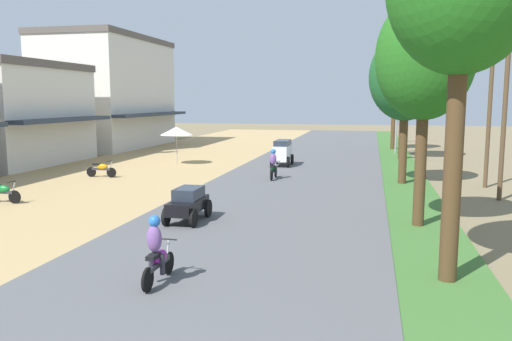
# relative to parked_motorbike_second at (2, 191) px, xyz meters

# --- Properties ---
(shophouse_mid) EXTENTS (8.34, 10.11, 6.90)m
(shophouse_mid) POSITION_rel_parked_motorbike_second_xyz_m (-8.71, 11.96, 2.91)
(shophouse_mid) COLOR silver
(shophouse_mid) RESTS_ON ground
(shophouse_far) EXTENTS (8.97, 13.65, 10.10)m
(shophouse_far) POSITION_rel_parked_motorbike_second_xyz_m (-8.72, 25.44, 4.50)
(shophouse_far) COLOR silver
(shophouse_far) RESTS_ON ground
(parked_motorbike_second) EXTENTS (1.80, 0.54, 0.94)m
(parked_motorbike_second) POSITION_rel_parked_motorbike_second_xyz_m (0.00, 0.00, 0.00)
(parked_motorbike_second) COLOR black
(parked_motorbike_second) RESTS_ON dirt_shoulder
(parked_motorbike_third) EXTENTS (1.80, 0.54, 0.94)m
(parked_motorbike_third) POSITION_rel_parked_motorbike_second_xyz_m (0.37, 7.58, 0.00)
(parked_motorbike_third) COLOR black
(parked_motorbike_third) RESTS_ON dirt_shoulder
(vendor_umbrella) EXTENTS (2.20, 2.20, 2.52)m
(vendor_umbrella) POSITION_rel_parked_motorbike_second_xyz_m (2.34, 14.07, 1.75)
(vendor_umbrella) COLOR #99999E
(vendor_umbrella) RESTS_ON dirt_shoulder
(median_tree_second) EXTENTS (3.26, 3.26, 7.80)m
(median_tree_second) POSITION_rel_parked_motorbike_second_xyz_m (16.75, -0.25, 5.17)
(median_tree_second) COLOR #4C351E
(median_tree_second) RESTS_ON median_strip
(median_tree_third) EXTENTS (3.70, 3.70, 7.70)m
(median_tree_third) POSITION_rel_parked_motorbike_second_xyz_m (16.71, 9.08, 4.94)
(median_tree_third) COLOR #4C351E
(median_tree_third) RESTS_ON median_strip
(median_tree_fourth) EXTENTS (4.29, 4.29, 8.84)m
(median_tree_fourth) POSITION_rel_parked_motorbike_second_xyz_m (17.24, 20.74, 6.31)
(median_tree_fourth) COLOR #4C351E
(median_tree_fourth) RESTS_ON median_strip
(median_tree_fifth) EXTENTS (3.48, 3.48, 7.77)m
(median_tree_fifth) POSITION_rel_parked_motorbike_second_xyz_m (16.97, 28.43, 5.47)
(median_tree_fifth) COLOR #4C351E
(median_tree_fifth) RESTS_ON median_strip
(streetlamp_near) EXTENTS (3.16, 0.20, 7.89)m
(streetlamp_near) POSITION_rel_parked_motorbike_second_xyz_m (17.06, 25.25, 4.05)
(streetlamp_near) COLOR gray
(streetlamp_near) RESTS_ON median_strip
(streetlamp_mid) EXTENTS (3.16, 0.20, 7.63)m
(streetlamp_mid) POSITION_rel_parked_motorbike_second_xyz_m (17.06, 34.44, 3.91)
(streetlamp_mid) COLOR gray
(streetlamp_mid) RESTS_ON median_strip
(utility_pole_near) EXTENTS (1.80, 0.20, 9.89)m
(utility_pole_near) POSITION_rel_parked_motorbike_second_xyz_m (20.75, 8.99, 4.59)
(utility_pole_near) COLOR brown
(utility_pole_near) RESTS_ON ground
(utility_pole_far) EXTENTS (1.80, 0.20, 8.03)m
(utility_pole_far) POSITION_rel_parked_motorbike_second_xyz_m (20.64, 5.52, 3.65)
(utility_pole_far) COLOR brown
(utility_pole_far) RESTS_ON ground
(car_sedan_black) EXTENTS (1.10, 2.26, 1.19)m
(car_sedan_black) POSITION_rel_parked_motorbike_second_xyz_m (8.80, -1.45, 0.19)
(car_sedan_black) COLOR black
(car_sedan_black) RESTS_ON road_strip
(car_van_white) EXTENTS (1.19, 2.41, 1.67)m
(car_van_white) POSITION_rel_parked_motorbike_second_xyz_m (9.42, 14.76, 0.47)
(car_van_white) COLOR silver
(car_van_white) RESTS_ON road_strip
(motorbike_ahead_second) EXTENTS (0.54, 1.80, 1.66)m
(motorbike_ahead_second) POSITION_rel_parked_motorbike_second_xyz_m (10.28, -7.61, 0.30)
(motorbike_ahead_second) COLOR black
(motorbike_ahead_second) RESTS_ON road_strip
(motorbike_ahead_third) EXTENTS (0.54, 1.80, 1.66)m
(motorbike_ahead_third) POSITION_rel_parked_motorbike_second_xyz_m (9.94, 8.88, 0.30)
(motorbike_ahead_third) COLOR black
(motorbike_ahead_third) RESTS_ON road_strip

